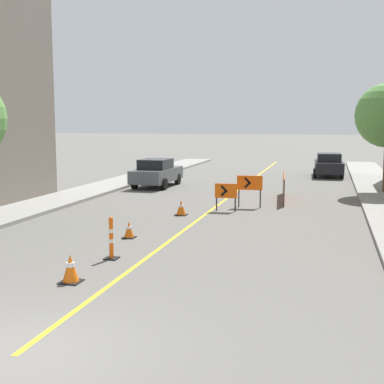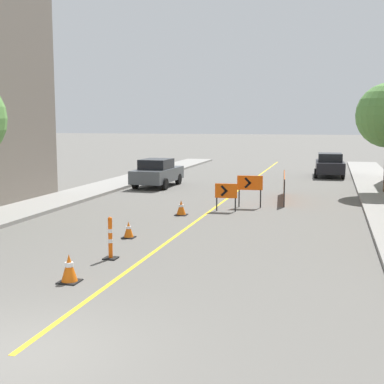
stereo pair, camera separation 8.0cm
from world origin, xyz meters
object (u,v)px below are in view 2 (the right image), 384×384
Objects in this scene: arrow_barricade_primary at (226,192)px; parked_car_curb_mid at (330,165)px; arrow_barricade_secondary at (250,184)px; traffic_cone_nearest at (69,268)px; delineator_post_front at (110,241)px; parked_car_curb_near at (157,173)px; traffic_cone_second at (129,230)px; traffic_cone_third at (181,208)px.

parked_car_curb_mid is at bearing 72.88° from arrow_barricade_primary.
traffic_cone_nearest is at bearing -106.95° from arrow_barricade_secondary.
delineator_post_front is at bearing -102.79° from arrow_barricade_primary.
parked_car_curb_near is 12.57m from parked_car_curb_mid.
arrow_barricade_secondary is 0.32× the size of parked_car_curb_mid.
parked_car_curb_near is at bearing 102.01° from traffic_cone_nearest.
traffic_cone_second is 4.48m from traffic_cone_third.
parked_car_curb_near is at bearing 130.21° from arrow_barricade_secondary.
parked_car_curb_mid reaches higher than traffic_cone_second.
arrow_barricade_secondary is (2.34, 2.61, 0.71)m from traffic_cone_third.
arrow_barricade_secondary is 14.69m from parked_car_curb_mid.
delineator_post_front reaches higher than traffic_cone_third.
traffic_cone_third is 3.58m from arrow_barricade_secondary.
traffic_cone_third is 0.51× the size of arrow_barricade_primary.
traffic_cone_third is (0.06, 9.26, -0.04)m from traffic_cone_nearest.
traffic_cone_second is at bearing 100.87° from delineator_post_front.
arrow_barricade_primary is at bearing -51.64° from parked_car_curb_near.
arrow_barricade_secondary is (2.83, 7.06, 0.74)m from traffic_cone_second.
delineator_post_front is 9.94m from arrow_barricade_secondary.
parked_car_curb_mid is (5.59, 23.97, 0.30)m from delineator_post_front.
traffic_cone_nearest is at bearing -104.54° from parked_car_curb_mid.
arrow_barricade_secondary is at bearing 78.56° from traffic_cone_nearest.
traffic_cone_second is at bearing -111.70° from arrow_barricade_primary.
delineator_post_front is 24.61m from parked_car_curb_mid.
traffic_cone_third is at bearing 89.63° from traffic_cone_nearest.
parked_car_curb_near reaches higher than delineator_post_front.
parked_car_curb_mid reaches higher than arrow_barricade_secondary.
traffic_cone_second is 0.89× the size of traffic_cone_third.
parked_car_curb_near is (-3.39, 13.12, 0.54)m from traffic_cone_second.
traffic_cone_second is at bearing -73.69° from parked_car_curb_near.
delineator_post_front is at bearing -74.28° from parked_car_curb_near.
parked_car_curb_mid is at bearing 71.66° from arrow_barricade_secondary.
delineator_post_front is 0.27× the size of parked_car_curb_near.
traffic_cone_third is 0.43× the size of arrow_barricade_secondary.
parked_car_curb_mid reaches higher than delineator_post_front.
delineator_post_front is at bearing -109.07° from arrow_barricade_secondary.
arrow_barricade_secondary is (0.80, 1.24, 0.20)m from arrow_barricade_primary.
traffic_cone_second is 13.56m from parked_car_curb_near.
delineator_post_front is 1.00× the size of arrow_barricade_primary.
parked_car_curb_near is at bearing 104.49° from traffic_cone_second.
traffic_cone_second is at bearing 95.04° from traffic_cone_nearest.
delineator_post_front is 8.55m from arrow_barricade_primary.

